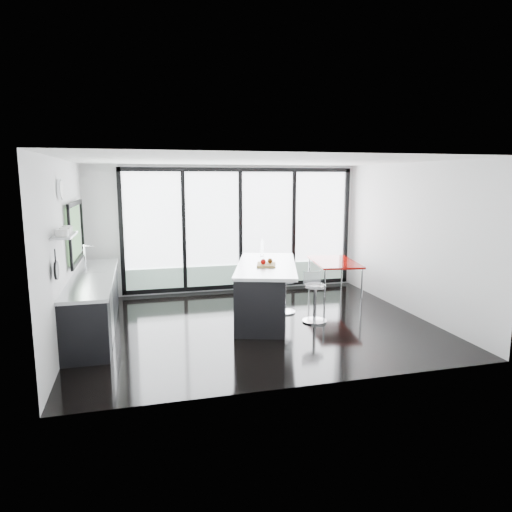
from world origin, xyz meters
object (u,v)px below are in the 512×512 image
object	(u,v)px
island	(262,290)
bar_stool_far	(285,296)
bar_stool_near	(315,303)
red_table	(334,280)

from	to	relation	value
island	bar_stool_far	xyz separation A→B (m)	(0.49, 0.16, -0.19)
bar_stool_near	island	bearing A→B (deg)	146.83
bar_stool_near	red_table	world-z (taller)	red_table
bar_stool_near	bar_stool_far	xyz separation A→B (m)	(-0.33, 0.67, -0.02)
red_table	bar_stool_near	bearing A→B (deg)	-124.99
bar_stool_near	bar_stool_far	world-z (taller)	bar_stool_near
island	red_table	size ratio (longest dim) A/B	1.77
island	red_table	bearing A→B (deg)	26.76
bar_stool_near	red_table	bearing A→B (deg)	53.69
island	red_table	xyz separation A→B (m)	(1.83, 0.92, -0.11)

